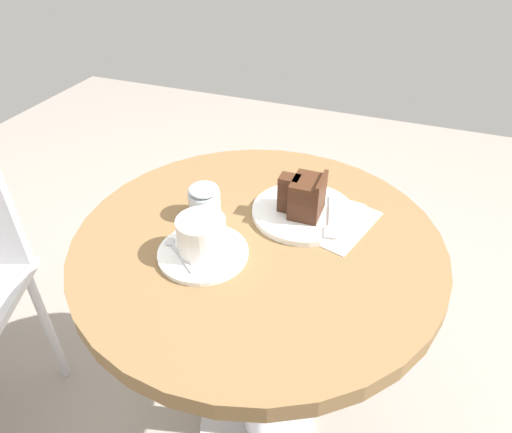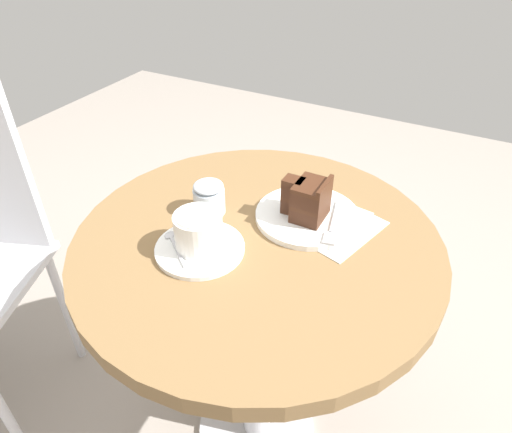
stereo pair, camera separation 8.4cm
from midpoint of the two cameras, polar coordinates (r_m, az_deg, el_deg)
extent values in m
cube|color=gray|center=(1.39, -1.76, -25.12)|extent=(4.40, 4.40, 0.01)
cylinder|color=brown|center=(0.87, -2.56, -3.55)|extent=(0.70, 0.70, 0.03)
cylinder|color=#B7B7BC|center=(1.11, -2.09, -16.79)|extent=(0.07, 0.07, 0.63)
cylinder|color=#B7B7BC|center=(1.38, -1.77, -24.84)|extent=(0.31, 0.31, 0.02)
cylinder|color=white|center=(0.83, -9.55, -4.61)|extent=(0.16, 0.16, 0.01)
cylinder|color=white|center=(0.80, -9.80, -2.49)|extent=(0.09, 0.09, 0.07)
cylinder|color=#D6B789|center=(0.78, -10.04, -0.63)|extent=(0.08, 0.08, 0.00)
torus|color=white|center=(0.84, -8.17, -0.50)|extent=(0.05, 0.01, 0.05)
cube|color=#B7B7BC|center=(0.81, -12.23, -5.20)|extent=(0.06, 0.07, 0.00)
ellipsoid|color=#B7B7BC|center=(0.85, -13.50, -3.18)|extent=(0.02, 0.02, 0.00)
cylinder|color=white|center=(0.91, 3.31, 0.46)|extent=(0.21, 0.21, 0.01)
cube|color=#422619|center=(0.89, 3.62, 1.13)|extent=(0.07, 0.06, 0.03)
cube|color=#422619|center=(0.90, 1.41, 1.60)|extent=(0.03, 0.04, 0.03)
cube|color=#422314|center=(0.88, 3.66, 2.13)|extent=(0.07, 0.06, 0.01)
cube|color=#422314|center=(0.89, 1.43, 2.60)|extent=(0.03, 0.04, 0.01)
cube|color=#422619|center=(0.87, 3.71, 3.17)|extent=(0.07, 0.06, 0.03)
cube|color=#422619|center=(0.88, 1.45, 3.63)|extent=(0.03, 0.04, 0.03)
cube|color=#422314|center=(0.86, 3.76, 4.22)|extent=(0.07, 0.06, 0.01)
cube|color=#422314|center=(0.87, 1.47, 4.68)|extent=(0.03, 0.04, 0.01)
cube|color=#422314|center=(0.87, 5.31, 2.25)|extent=(0.07, 0.01, 0.08)
cube|color=#B7B7BC|center=(0.91, 6.72, 0.60)|extent=(0.11, 0.03, 0.00)
cube|color=#B7B7BC|center=(0.85, 6.47, -2.13)|extent=(0.04, 0.03, 0.00)
cube|color=silver|center=(0.91, 6.21, -0.31)|extent=(0.21, 0.21, 0.00)
cube|color=silver|center=(0.91, 5.13, 0.26)|extent=(0.17, 0.17, 0.00)
cylinder|color=#BCBCC1|center=(1.45, -26.13, -12.40)|extent=(0.02, 0.02, 0.43)
cylinder|color=silver|center=(0.91, -9.09, 1.43)|extent=(0.06, 0.06, 0.05)
ellipsoid|color=silver|center=(0.89, -9.29, 3.24)|extent=(0.06, 0.06, 0.02)
camera|label=1|loc=(0.04, -92.86, -2.10)|focal=32.00mm
camera|label=2|loc=(0.04, 87.14, 2.10)|focal=32.00mm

